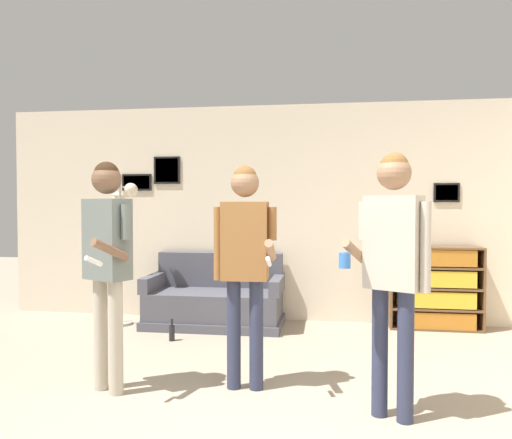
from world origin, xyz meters
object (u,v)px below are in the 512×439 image
(floor_lamp, at_px, (120,220))
(couch, at_px, (215,301))
(bookshelf, at_px, (435,288))
(person_watcher_holding_cup, at_px, (393,253))
(drinking_cup, at_px, (426,242))
(person_player_foreground_center, at_px, (245,251))
(bottle_on_floor, at_px, (172,332))
(person_player_foreground_left, at_px, (107,249))

(floor_lamp, bearing_deg, couch, 6.53)
(bookshelf, height_order, floor_lamp, floor_lamp)
(person_watcher_holding_cup, distance_m, drinking_cup, 2.69)
(person_player_foreground_center, height_order, bottle_on_floor, person_player_foreground_center)
(bookshelf, height_order, bottle_on_floor, bookshelf)
(bookshelf, height_order, person_player_foreground_center, person_player_foreground_center)
(person_player_foreground_center, bearing_deg, floor_lamp, 134.79)
(bookshelf, bearing_deg, person_watcher_holding_cup, -107.18)
(couch, relative_size, person_player_foreground_center, 0.93)
(couch, distance_m, floor_lamp, 1.51)
(bookshelf, bearing_deg, couch, -175.56)
(person_player_foreground_left, relative_size, bottle_on_floor, 7.67)
(floor_lamp, bearing_deg, person_player_foreground_center, -45.21)
(couch, distance_m, bottle_on_floor, 0.83)
(couch, xyz_separation_m, person_player_foreground_left, (-0.34, -2.21, 0.83))
(drinking_cup, bearing_deg, person_watcher_holding_cup, -105.10)
(person_player_foreground_center, height_order, person_watcher_holding_cup, person_watcher_holding_cup)
(couch, relative_size, floor_lamp, 0.95)
(drinking_cup, bearing_deg, floor_lamp, -174.78)
(couch, relative_size, bookshelf, 1.56)
(bookshelf, bearing_deg, floor_lamp, -174.92)
(person_player_foreground_center, bearing_deg, couch, 109.47)
(person_watcher_holding_cup, bearing_deg, bookshelf, 72.82)
(couch, xyz_separation_m, drinking_cup, (2.48, 0.20, 0.73))
(drinking_cup, bearing_deg, person_player_foreground_center, -129.10)
(bookshelf, relative_size, floor_lamp, 0.61)
(floor_lamp, relative_size, person_watcher_holding_cup, 0.95)
(person_player_foreground_left, bearing_deg, person_player_foreground_center, 11.71)
(person_player_foreground_left, relative_size, person_watcher_holding_cup, 0.99)
(couch, height_order, bookshelf, bookshelf)
(floor_lamp, bearing_deg, bookshelf, 5.08)
(bottle_on_floor, xyz_separation_m, drinking_cup, (2.79, 0.95, 0.92))
(floor_lamp, xyz_separation_m, person_watcher_holding_cup, (2.93, -2.26, -0.13))
(floor_lamp, xyz_separation_m, bottle_on_floor, (0.84, -0.61, -1.17))
(person_player_foreground_left, bearing_deg, floor_lamp, 111.10)
(bookshelf, xyz_separation_m, bottle_on_floor, (-2.89, -0.95, -0.39))
(person_watcher_holding_cup, bearing_deg, floor_lamp, 142.33)
(bottle_on_floor, bearing_deg, bookshelf, 18.13)
(floor_lamp, distance_m, person_player_foreground_center, 2.63)
(person_player_foreground_center, bearing_deg, drinking_cup, 50.90)
(floor_lamp, distance_m, person_player_foreground_left, 2.23)
(person_watcher_holding_cup, bearing_deg, person_player_foreground_left, 175.05)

